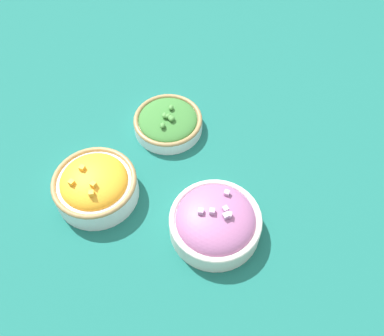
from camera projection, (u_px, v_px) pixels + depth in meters
ground_plane at (192, 175)px, 1.00m from camera, size 3.00×3.00×0.00m
bowl_broccoli at (168, 122)px, 1.06m from camera, size 0.17×0.17×0.06m
bowl_red_onion at (215, 222)px, 0.89m from camera, size 0.19×0.19×0.09m
bowl_squash at (95, 185)px, 0.94m from camera, size 0.19×0.19×0.09m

